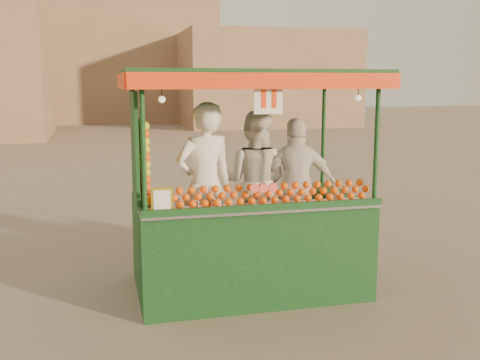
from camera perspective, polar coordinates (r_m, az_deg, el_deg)
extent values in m
plane|color=#776955|center=(6.84, 3.66, -10.07)|extent=(90.00, 90.00, 0.00)
cube|color=#957155|center=(31.44, 2.60, 10.09)|extent=(9.00, 6.00, 5.00)
cube|color=#957155|center=(36.15, -14.35, 11.34)|extent=(14.00, 7.00, 7.00)
cube|color=#0E3313|center=(6.58, 0.71, -9.55)|extent=(2.47, 1.52, 0.28)
cylinder|color=black|center=(6.42, -6.80, -9.86)|extent=(0.34, 0.09, 0.34)
cylinder|color=black|center=(6.83, 7.75, -8.67)|extent=(0.34, 0.09, 0.34)
cube|color=#0E3313|center=(5.85, 2.27, -6.66)|extent=(2.47, 0.28, 0.76)
cube|color=#0E3313|center=(6.34, -9.14, -5.49)|extent=(0.28, 1.23, 0.76)
cube|color=#0E3313|center=(6.86, 9.39, -4.32)|extent=(0.28, 1.23, 0.76)
cube|color=#B2B2B7|center=(5.78, 2.22, -2.83)|extent=(2.47, 0.44, 0.03)
cylinder|color=#0E3313|center=(5.34, -9.70, 3.07)|extent=(0.05, 0.05, 1.33)
cylinder|color=#0E3313|center=(6.01, 13.56, 3.67)|extent=(0.05, 0.05, 1.33)
cylinder|color=#0E3313|center=(6.76, -10.64, 4.42)|extent=(0.05, 0.05, 1.33)
cylinder|color=#0E3313|center=(7.29, 8.39, 4.86)|extent=(0.05, 0.05, 1.33)
cube|color=#0E3313|center=(6.21, 0.76, 10.62)|extent=(2.66, 1.71, 0.08)
cube|color=#EF370D|center=(5.39, 3.11, 9.93)|extent=(2.66, 0.04, 0.15)
cube|color=#EF370D|center=(7.04, -1.05, 9.90)|extent=(2.66, 0.04, 0.15)
cube|color=#EF370D|center=(6.01, -11.78, 9.73)|extent=(0.04, 1.71, 0.15)
cube|color=#EF370D|center=(6.67, 12.02, 9.70)|extent=(0.04, 1.71, 0.15)
cylinder|color=#FF514D|center=(5.61, 2.40, -0.79)|extent=(0.09, 0.02, 0.09)
cube|color=yellow|center=(5.44, -7.85, -2.14)|extent=(0.21, 0.02, 0.27)
cube|color=white|center=(5.46, 2.85, 8.14)|extent=(0.28, 0.01, 0.28)
sphere|color=#FFE5B2|center=(5.39, -7.86, 8.04)|extent=(0.07, 0.07, 0.07)
sphere|color=#FFE5B2|center=(5.95, 11.80, 8.08)|extent=(0.07, 0.07, 0.07)
imported|color=white|center=(6.27, -3.57, -0.53)|extent=(0.75, 0.58, 1.83)
imported|color=white|center=(6.85, 1.48, -0.17)|extent=(1.04, 0.98, 1.71)
imported|color=white|center=(6.83, 5.72, -0.59)|extent=(1.01, 0.55, 1.63)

